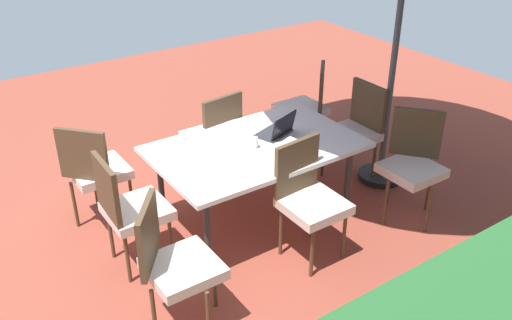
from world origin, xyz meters
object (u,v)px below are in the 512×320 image
chair_southeast (95,168)px  laptop (277,130)px  dining_table (256,150)px  chair_south (214,134)px  chair_east (129,206)px  chair_northeast (173,261)px  chair_southwest (307,104)px  chair_northwest (413,161)px  cup (254,143)px  chair_west (356,128)px  chair_north (309,196)px

chair_southeast → laptop: (-1.45, 0.65, 0.22)m
dining_table → chair_south: chair_south is taller
chair_east → chair_northeast: size_ratio=1.00×
chair_southwest → chair_northwest: bearing=40.9°
dining_table → chair_southeast: size_ratio=1.79×
chair_northeast → cup: 1.40m
chair_southwest → chair_east: bearing=-29.6°
chair_west → laptop: size_ratio=2.56×
chair_east → laptop: 1.47m
chair_south → chair_southeast: bearing=-7.1°
dining_table → chair_north: bearing=93.8°
chair_northwest → chair_southwest: 1.52m
chair_northwest → chair_south: size_ratio=1.00×
dining_table → chair_northwest: bearing=147.6°
cup → chair_west: bearing=-176.3°
dining_table → laptop: laptop is taller
chair_southwest → chair_north: bearing=3.6°
chair_northwest → cup: chair_northwest is taller
chair_northwest → chair_north: bearing=-132.5°
dining_table → chair_southwest: size_ratio=1.79×
chair_south → chair_northeast: bearing=44.3°
chair_northeast → chair_northwest: bearing=-51.7°
chair_northwest → chair_south: same height
laptop → cup: bearing=-2.5°
chair_southwest → laptop: 1.20m
chair_north → laptop: bearing=68.2°
chair_southwest → cup: (1.24, 0.81, 0.23)m
chair_east → chair_northeast: bearing=-179.7°
chair_southwest → chair_south: 1.20m
chair_southwest → cup: 1.50m
laptop → cup: 0.32m
dining_table → chair_north: 0.68m
chair_south → cup: chair_south is taller
chair_northeast → cup: (-1.16, -0.75, 0.23)m
chair_north → chair_northeast: 1.25m
dining_table → chair_northeast: bearing=33.3°
dining_table → chair_southwest: (-1.19, -0.78, -0.13)m
chair_southeast → chair_northwest: same height
chair_north → chair_northeast: bearing=-179.6°
dining_table → cup: 0.11m
chair_west → laptop: chair_west is taller
chair_north → laptop: 0.79m
chair_southeast → chair_north: same height
chair_west → chair_north: 1.37m
chair_east → chair_southwest: same height
chair_southeast → chair_southwest: 2.38m
dining_table → laptop: bearing=-168.5°
chair_northeast → laptop: bearing=-23.0°
dining_table → chair_north: size_ratio=1.79×
chair_southeast → chair_northeast: 1.50m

